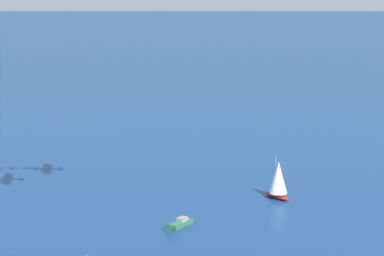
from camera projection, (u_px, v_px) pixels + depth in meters
motorboat_far_port at (178, 224)px, 139.33m from camera, size 1.84×6.71×1.94m
sailboat_far_stbd at (278, 179)px, 156.78m from camera, size 7.01×4.82×8.75m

